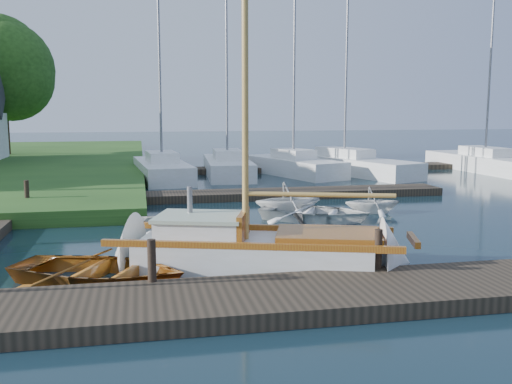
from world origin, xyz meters
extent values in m
plane|color=black|center=(0.00, 0.00, 0.00)|extent=(160.00, 160.00, 0.00)
cube|color=#2B251B|center=(0.00, -6.00, 0.15)|extent=(18.00, 2.20, 0.30)
cube|color=#2B251B|center=(2.00, 6.50, 0.15)|extent=(14.00, 1.60, 0.30)
cube|color=#2B251B|center=(10.00, 16.00, 0.15)|extent=(30.00, 1.60, 0.30)
cylinder|color=black|center=(-3.00, -5.00, 0.70)|extent=(0.16, 0.16, 0.80)
cylinder|color=black|center=(1.50, -5.00, 0.70)|extent=(0.16, 0.16, 0.80)
cylinder|color=black|center=(-7.00, 5.00, 0.70)|extent=(0.16, 0.16, 0.80)
cube|color=white|center=(-0.75, -3.53, 0.23)|extent=(5.37, 3.41, 0.90)
cone|color=white|center=(2.16, -4.45, 0.23)|extent=(1.83, 2.26, 1.96)
cone|color=white|center=(-3.56, -2.65, 0.23)|extent=(1.54, 2.17, 1.96)
cube|color=maroon|center=(-0.47, -2.64, 0.74)|extent=(5.95, 1.98, 0.14)
cube|color=maroon|center=(-1.03, -4.43, 0.74)|extent=(5.95, 1.98, 0.14)
cube|color=maroon|center=(2.49, -4.56, 0.74)|extent=(0.45, 1.09, 0.14)
cube|color=white|center=(-1.89, -3.17, 0.90)|extent=(2.14, 1.88, 0.44)
cube|color=#ACBFA4|center=(-1.89, -3.17, 1.15)|extent=(2.26, 2.00, 0.08)
cube|color=maroon|center=(-0.99, -3.46, 0.98)|extent=(0.54, 1.37, 0.60)
cylinder|color=slate|center=(-2.09, -2.80, 1.48)|extent=(0.12, 0.12, 0.60)
cube|color=maroon|center=(0.78, -4.01, 0.78)|extent=(2.55, 2.09, 0.20)
cylinder|color=olive|center=(-0.94, -3.47, 4.88)|extent=(0.14, 0.14, 8.40)
cylinder|color=olive|center=(0.58, -3.95, 1.68)|extent=(3.08, 1.06, 0.10)
imported|color=maroon|center=(-4.03, -3.93, 0.38)|extent=(4.38, 3.87, 0.75)
imported|color=white|center=(-1.85, 0.74, 0.35)|extent=(3.81, 3.04, 0.70)
imported|color=white|center=(1.67, 2.77, 0.60)|extent=(2.47, 2.20, 1.20)
imported|color=white|center=(2.22, 1.55, 0.36)|extent=(4.27, 3.91, 0.72)
imported|color=white|center=(4.54, 2.43, 0.50)|extent=(1.98, 1.74, 1.00)
cube|color=white|center=(-2.09, 13.60, 0.45)|extent=(2.88, 7.62, 0.90)
cube|color=white|center=(-2.09, 13.60, 1.15)|extent=(1.64, 2.72, 0.50)
cylinder|color=slate|center=(-2.09, 13.60, 5.46)|extent=(0.12, 0.12, 9.11)
cube|color=white|center=(1.39, 14.48, 0.45)|extent=(2.68, 7.62, 0.90)
cube|color=white|center=(1.39, 14.48, 1.15)|extent=(1.57, 2.71, 0.50)
cylinder|color=slate|center=(1.39, 14.48, 5.29)|extent=(0.12, 0.12, 8.78)
cube|color=white|center=(4.94, 14.16, 0.45)|extent=(4.39, 7.27, 0.90)
cube|color=white|center=(4.94, 14.16, 1.15)|extent=(2.13, 2.76, 0.50)
cylinder|color=slate|center=(4.94, 14.16, 5.63)|extent=(0.12, 0.12, 9.47)
cube|color=white|center=(7.99, 14.55, 0.45)|extent=(5.50, 10.19, 0.90)
cube|color=white|center=(7.99, 14.55, 1.15)|extent=(2.52, 3.78, 0.50)
cylinder|color=slate|center=(7.99, 14.55, 5.77)|extent=(0.12, 0.12, 9.74)
cube|color=white|center=(16.16, 13.72, 0.45)|extent=(2.41, 9.45, 0.90)
cube|color=white|center=(16.16, 13.72, 1.15)|extent=(1.47, 3.32, 0.50)
cylinder|color=slate|center=(16.16, 13.72, 5.52)|extent=(0.12, 0.12, 9.25)
cylinder|color=#332114|center=(-12.00, 26.00, 2.34)|extent=(0.36, 0.36, 3.67)
sphere|color=#1D4113|center=(-12.00, 26.00, 6.11)|extent=(6.73, 6.73, 6.73)
sphere|color=#1D4113|center=(-11.50, 25.70, 5.60)|extent=(5.71, 5.71, 5.71)
camera|label=1|loc=(-3.16, -15.49, 3.47)|focal=40.00mm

